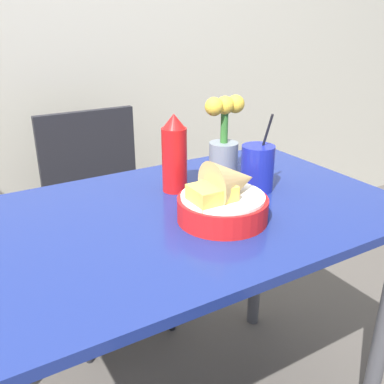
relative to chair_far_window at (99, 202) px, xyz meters
name	(u,v)px	position (x,y,z in m)	size (l,w,h in m)	color
dining_table	(171,253)	(-0.04, -0.70, 0.13)	(1.21, 0.71, 0.77)	navy
chair_far_window	(99,202)	(0.00, 0.00, 0.00)	(0.40, 0.40, 0.89)	black
food_basket	(225,198)	(0.06, -0.80, 0.30)	(0.22, 0.22, 0.16)	red
ketchup_bottle	(174,154)	(0.05, -0.57, 0.35)	(0.07, 0.07, 0.22)	red
drink_cup	(257,169)	(0.25, -0.69, 0.31)	(0.09, 0.09, 0.22)	#192399
flower_vase	(224,141)	(0.22, -0.56, 0.36)	(0.13, 0.09, 0.25)	gray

